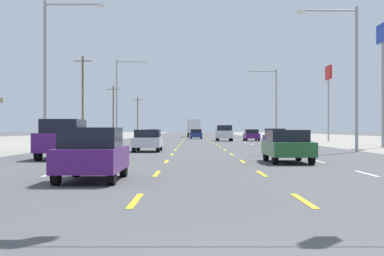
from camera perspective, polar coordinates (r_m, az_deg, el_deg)
The scene contains 20 objects.
ground_plane at distance 71.44m, azimuth 0.63°, elevation -1.30°, with size 572.00×572.00×0.00m, color #4C4C4F.
lane_markings at distance 109.93m, azimuth 0.47°, elevation -0.88°, with size 10.64×227.60×0.01m.
hatchback_inner_left_nearest at distance 17.43m, azimuth -9.34°, elevation -2.44°, with size 1.72×3.90×1.54m.
sedan_inner_right_near at distance 26.94m, azimuth 9.28°, elevation -1.67°, with size 1.80×4.50×1.46m.
suv_far_left_mid at distance 30.45m, azimuth -11.98°, elevation -0.98°, with size 1.98×4.90×1.98m.
sedan_inner_left_midfar at distance 39.76m, azimuth -4.07°, elevation -1.17°, with size 1.80×4.50×1.46m.
hatchback_far_right_far at distance 53.34m, azimuth 8.08°, elevation -0.87°, with size 1.72×3.90×1.54m.
suv_inner_right_farther at distance 74.91m, azimuth 3.26°, elevation -0.46°, with size 1.98×4.90×1.98m.
sedan_far_right_farthest at distance 76.15m, azimuth 5.86°, elevation -0.66°, with size 1.80×4.50×1.46m.
sedan_center_turn_distant_a at distance 90.36m, azimuth 0.57°, elevation -0.57°, with size 1.80×4.50×1.46m.
sedan_far_left_distant_b at distance 101.04m, azimuth -3.56°, elevation -0.52°, with size 1.80×4.50×1.46m.
box_truck_center_turn_distant_c at distance 110.85m, azimuth 0.35°, elevation 0.07°, with size 2.40×7.20×3.23m.
pole_sign_right_row_2 at distance 77.25m, azimuth 13.07°, elevation 4.32°, with size 0.24×2.80×9.46m.
streetlight_left_row_0 at distance 40.11m, azimuth -13.13°, elevation 5.91°, with size 4.03×0.26×9.86m.
streetlight_right_row_0 at distance 40.37m, azimuth 15.06°, elevation 5.57°, with size 3.97×0.26×9.47m.
streetlight_left_row_1 at distance 76.51m, azimuth -6.75°, elevation 3.21°, with size 3.93×0.26×10.31m.
streetlight_right_row_1 at distance 76.62m, azimuth 7.92°, elevation 2.73°, with size 3.95×0.26×9.08m.
utility_pole_left_row_1 at distance 74.65m, azimuth -10.22°, elevation 2.92°, with size 2.20×0.26×10.46m.
utility_pole_left_row_2 at distance 106.17m, azimuth -7.35°, elevation 1.66°, with size 2.20×0.26×9.13m.
utility_pole_left_row_3 at distance 139.82m, azimuth -5.03°, elevation 1.19°, with size 2.20×0.26×8.91m.
Camera 1 is at (-0.57, -5.42, 1.50)m, focal length 55.90 mm.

